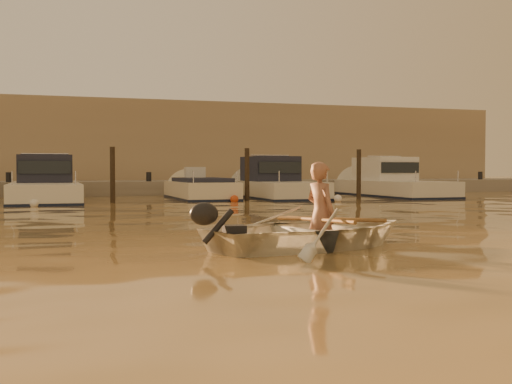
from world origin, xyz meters
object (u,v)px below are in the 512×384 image
object	(u,v)px
moored_boat_2	(45,185)
moored_boat_3	(200,193)
person	(321,214)
dinghy	(316,231)
moored_boat_4	(275,183)
waterfront_building	(93,148)
moored_boat_5	(392,182)

from	to	relation	value
moored_boat_2	moored_boat_3	world-z (taller)	moored_boat_2
person	dinghy	bearing A→B (deg)	90.00
person	moored_boat_4	size ratio (longest dim) A/B	0.22
dinghy	moored_boat_4	xyz separation A→B (m)	(5.15, 16.32, 0.37)
moored_boat_2	waterfront_building	xyz separation A→B (m)	(2.49, 11.00, 1.77)
moored_boat_3	moored_boat_5	world-z (taller)	moored_boat_5
person	waterfront_building	distance (m)	27.41
person	moored_boat_3	size ratio (longest dim) A/B	0.27
moored_boat_4	person	bearing A→B (deg)	-107.22
person	waterfront_building	bearing A→B (deg)	-12.47
dinghy	person	bearing A→B (deg)	-90.00
person	moored_boat_2	world-z (taller)	moored_boat_2
person	moored_boat_4	xyz separation A→B (m)	(5.05, 16.29, 0.12)
waterfront_building	moored_boat_2	bearing A→B (deg)	-102.78
moored_boat_5	waterfront_building	size ratio (longest dim) A/B	0.18
moored_boat_5	moored_boat_3	bearing A→B (deg)	180.00
moored_boat_4	dinghy	bearing A→B (deg)	-107.50
dinghy	moored_boat_3	world-z (taller)	moored_boat_3
dinghy	waterfront_building	world-z (taller)	waterfront_building
dinghy	person	distance (m)	0.27
dinghy	moored_boat_4	distance (m)	17.12
moored_boat_3	moored_boat_5	bearing A→B (deg)	0.00
moored_boat_2	moored_boat_3	distance (m)	6.00
moored_boat_5	person	bearing A→B (deg)	-123.11
moored_boat_2	moored_boat_3	xyz separation A→B (m)	(5.99, 0.00, -0.40)
person	moored_boat_5	world-z (taller)	moored_boat_5
person	moored_boat_2	xyz separation A→B (m)	(-4.16, 16.29, 0.12)
moored_boat_2	waterfront_building	size ratio (longest dim) A/B	0.18
moored_boat_5	waterfront_building	world-z (taller)	waterfront_building
moored_boat_3	moored_boat_4	distance (m)	3.25
dinghy	person	xyz separation A→B (m)	(0.10, 0.03, 0.26)
moored_boat_2	moored_boat_5	bearing A→B (deg)	0.00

